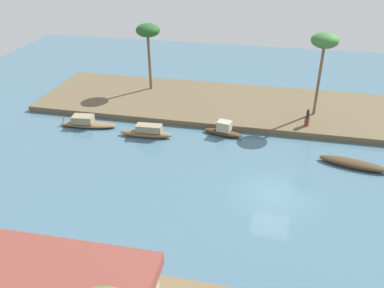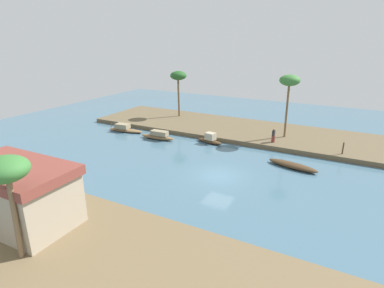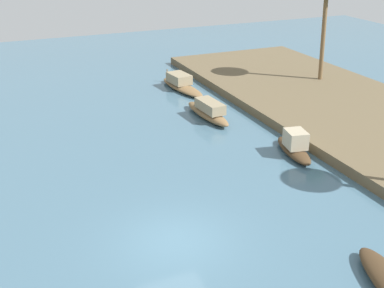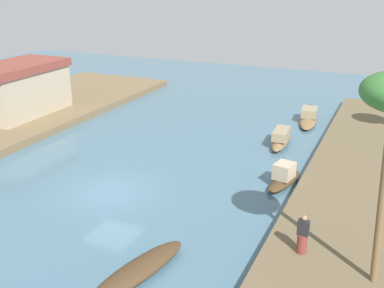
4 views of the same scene
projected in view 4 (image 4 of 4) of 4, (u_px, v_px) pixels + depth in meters
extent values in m
plane|color=#476B7F|center=(111.00, 192.00, 23.36)|extent=(73.82, 73.82, 0.00)
ellipsoid|color=#47331E|center=(284.00, 181.00, 24.13)|extent=(3.46, 1.55, 0.43)
cube|color=tan|center=(284.00, 171.00, 23.84)|extent=(1.25, 1.08, 0.82)
ellipsoid|color=brown|center=(282.00, 140.00, 30.04)|extent=(4.45, 1.26, 0.52)
cube|color=gray|center=(281.00, 134.00, 29.61)|extent=(2.15, 1.03, 0.56)
ellipsoid|color=brown|center=(308.00, 120.00, 34.47)|extent=(5.06, 1.74, 0.39)
cube|color=gray|center=(309.00, 112.00, 34.69)|extent=(1.87, 1.30, 0.62)
cylinder|color=brown|center=(311.00, 107.00, 36.27)|extent=(0.07, 0.07, 0.57)
ellipsoid|color=#47331E|center=(138.00, 270.00, 16.73)|extent=(4.93, 2.19, 0.51)
cylinder|color=brown|center=(302.00, 244.00, 17.22)|extent=(0.41, 0.41, 0.76)
cube|color=#232328|center=(303.00, 228.00, 16.99)|extent=(0.26, 0.44, 0.60)
sphere|color=#9E7556|center=(304.00, 218.00, 16.85)|extent=(0.21, 0.21, 0.21)
cylinder|color=brown|center=(382.00, 199.00, 14.74)|extent=(0.24, 0.49, 6.17)
cube|color=tan|center=(19.00, 93.00, 34.47)|extent=(7.21, 4.16, 3.25)
cube|color=brown|center=(16.00, 67.00, 33.81)|extent=(7.64, 4.41, 0.60)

